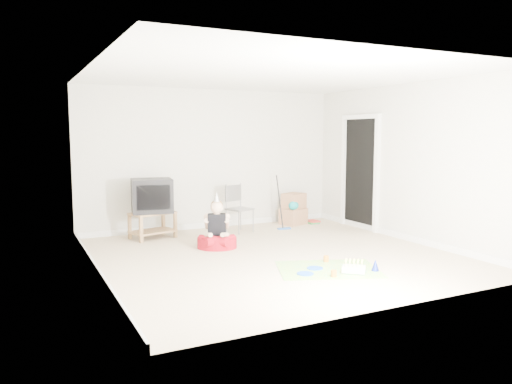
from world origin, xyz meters
name	(u,v)px	position (x,y,z in m)	size (l,w,h in m)	color
ground	(274,255)	(0.00, 0.00, 0.00)	(5.00, 5.00, 0.00)	#CBB391
doorway_recess	(360,174)	(2.48, 1.20, 1.02)	(0.02, 0.90, 2.05)	black
tv_stand	(153,223)	(-1.29, 1.99, 0.27)	(0.81, 0.62, 0.45)	olive
crt_tv	(152,196)	(-1.29, 1.99, 0.73)	(0.66, 0.55, 0.57)	black
folding_chair	(240,209)	(0.27, 1.82, 0.43)	(0.49, 0.48, 0.88)	gray
cardboard_boxes	(294,209)	(1.56, 2.09, 0.29)	(0.58, 0.54, 0.61)	#AB7652
floor_mop	(284,215)	(1.13, 1.70, 0.26)	(0.25, 0.34, 1.00)	#2254AD
book_pile	(313,222)	(1.95, 2.01, 0.03)	(0.22, 0.28, 0.06)	#297D36
seated_woman	(217,236)	(-0.57, 0.82, 0.19)	(0.81, 0.81, 0.88)	#A80F1C
party_mat	(328,269)	(0.27, -0.99, 0.00)	(1.30, 0.94, 0.01)	#DE2E94
birthday_cake	(354,270)	(0.47, -1.27, 0.04)	(0.37, 0.36, 0.14)	white
blue_plate_near	(315,268)	(0.13, -0.90, 0.01)	(0.21, 0.21, 0.01)	blue
blue_plate_far	(305,274)	(-0.12, -1.06, 0.01)	(0.21, 0.21, 0.01)	blue
orange_cup_near	(326,259)	(0.46, -0.67, 0.05)	(0.08, 0.08, 0.09)	orange
orange_cup_far	(334,274)	(0.13, -1.32, 0.05)	(0.07, 0.07, 0.08)	orange
blue_party_hat	(375,265)	(0.78, -1.33, 0.08)	(0.10, 0.10, 0.15)	#182AAB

